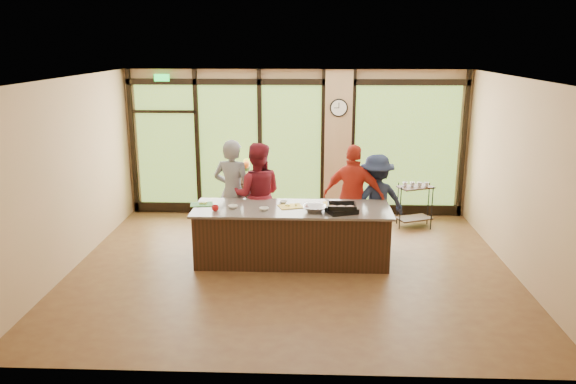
# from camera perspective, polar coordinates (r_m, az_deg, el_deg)

# --- Properties ---
(floor) EXTENTS (7.00, 7.00, 0.00)m
(floor) POSITION_cam_1_polar(r_m,az_deg,el_deg) (9.13, 0.34, -7.68)
(floor) COLOR brown
(floor) RESTS_ON ground
(ceiling) EXTENTS (7.00, 7.00, 0.00)m
(ceiling) POSITION_cam_1_polar(r_m,az_deg,el_deg) (8.44, 0.37, 11.46)
(ceiling) COLOR white
(ceiling) RESTS_ON back_wall
(back_wall) EXTENTS (7.00, 0.00, 7.00)m
(back_wall) POSITION_cam_1_polar(r_m,az_deg,el_deg) (11.60, 0.85, 4.96)
(back_wall) COLOR tan
(back_wall) RESTS_ON floor
(left_wall) EXTENTS (0.00, 6.00, 6.00)m
(left_wall) POSITION_cam_1_polar(r_m,az_deg,el_deg) (9.45, -21.39, 1.60)
(left_wall) COLOR tan
(left_wall) RESTS_ON floor
(right_wall) EXTENTS (0.00, 6.00, 6.00)m
(right_wall) POSITION_cam_1_polar(r_m,az_deg,el_deg) (9.24, 22.61, 1.19)
(right_wall) COLOR tan
(right_wall) RESTS_ON floor
(window_wall) EXTENTS (6.90, 0.12, 3.00)m
(window_wall) POSITION_cam_1_polar(r_m,az_deg,el_deg) (11.57, 1.66, 4.40)
(window_wall) COLOR tan
(window_wall) RESTS_ON floor
(island_base) EXTENTS (3.10, 1.00, 0.88)m
(island_base) POSITION_cam_1_polar(r_m,az_deg,el_deg) (9.25, 0.41, -4.45)
(island_base) COLOR black
(island_base) RESTS_ON floor
(countertop) EXTENTS (3.20, 1.10, 0.04)m
(countertop) POSITION_cam_1_polar(r_m,az_deg,el_deg) (9.11, 0.41, -1.72)
(countertop) COLOR #70655D
(countertop) RESTS_ON island_base
(wall_clock) EXTENTS (0.36, 0.04, 0.36)m
(wall_clock) POSITION_cam_1_polar(r_m,az_deg,el_deg) (11.37, 5.18, 8.52)
(wall_clock) COLOR black
(wall_clock) RESTS_ON window_wall
(cook_left) EXTENTS (0.78, 0.60, 1.91)m
(cook_left) POSITION_cam_1_polar(r_m,az_deg,el_deg) (9.92, -5.64, -0.07)
(cook_left) COLOR slate
(cook_left) RESTS_ON floor
(cook_midleft) EXTENTS (0.91, 0.72, 1.85)m
(cook_midleft) POSITION_cam_1_polar(r_m,az_deg,el_deg) (9.85, -3.16, -0.29)
(cook_midleft) COLOR maroon
(cook_midleft) RESTS_ON floor
(cook_midright) EXTENTS (1.16, 0.73, 1.83)m
(cook_midright) POSITION_cam_1_polar(r_m,az_deg,el_deg) (9.81, 6.68, -0.49)
(cook_midright) COLOR red
(cook_midright) RESTS_ON floor
(cook_right) EXTENTS (1.21, 0.91, 1.65)m
(cook_right) POSITION_cam_1_polar(r_m,az_deg,el_deg) (9.95, 8.94, -0.90)
(cook_right) COLOR #1B233B
(cook_right) RESTS_ON floor
(roasting_pan) EXTENTS (0.54, 0.48, 0.08)m
(roasting_pan) POSITION_cam_1_polar(r_m,az_deg,el_deg) (8.86, 5.47, -1.87)
(roasting_pan) COLOR black
(roasting_pan) RESTS_ON countertop
(mixing_bowl) EXTENTS (0.40, 0.40, 0.09)m
(mixing_bowl) POSITION_cam_1_polar(r_m,az_deg,el_deg) (8.91, 2.71, -1.70)
(mixing_bowl) COLOR silver
(mixing_bowl) RESTS_ON countertop
(cutting_board_left) EXTENTS (0.40, 0.32, 0.01)m
(cutting_board_left) POSITION_cam_1_polar(r_m,az_deg,el_deg) (9.38, -8.77, -1.25)
(cutting_board_left) COLOR #347E2E
(cutting_board_left) RESTS_ON countertop
(cutting_board_center) EXTENTS (0.45, 0.39, 0.01)m
(cutting_board_center) POSITION_cam_1_polar(r_m,az_deg,el_deg) (9.15, 0.27, -1.47)
(cutting_board_center) COLOR gold
(cutting_board_center) RESTS_ON countertop
(cutting_board_right) EXTENTS (0.45, 0.34, 0.01)m
(cutting_board_right) POSITION_cam_1_polar(r_m,az_deg,el_deg) (9.30, 4.93, -1.26)
(cutting_board_right) COLOR gold
(cutting_board_right) RESTS_ON countertop
(prep_bowl_near) EXTENTS (0.19, 0.19, 0.05)m
(prep_bowl_near) POSITION_cam_1_polar(r_m,az_deg,el_deg) (9.11, -5.63, -1.51)
(prep_bowl_near) COLOR white
(prep_bowl_near) RESTS_ON countertop
(prep_bowl_mid) EXTENTS (0.17, 0.17, 0.05)m
(prep_bowl_mid) POSITION_cam_1_polar(r_m,az_deg,el_deg) (8.95, -2.45, -1.74)
(prep_bowl_mid) COLOR white
(prep_bowl_mid) RESTS_ON countertop
(prep_bowl_far) EXTENTS (0.15, 0.15, 0.03)m
(prep_bowl_far) POSITION_cam_1_polar(r_m,az_deg,el_deg) (9.36, -0.49, -1.02)
(prep_bowl_far) COLOR white
(prep_bowl_far) RESTS_ON countertop
(red_ramekin) EXTENTS (0.15, 0.15, 0.09)m
(red_ramekin) POSITION_cam_1_polar(r_m,az_deg,el_deg) (8.99, -7.41, -1.64)
(red_ramekin) COLOR red
(red_ramekin) RESTS_ON countertop
(flower_stand) EXTENTS (0.47, 0.47, 0.77)m
(flower_stand) POSITION_cam_1_polar(r_m,az_deg,el_deg) (11.42, -4.86, -0.99)
(flower_stand) COLOR black
(flower_stand) RESTS_ON floor
(flower_vase) EXTENTS (0.26, 0.26, 0.26)m
(flower_vase) POSITION_cam_1_polar(r_m,az_deg,el_deg) (11.29, -4.92, 1.53)
(flower_vase) COLOR #7D6244
(flower_vase) RESTS_ON flower_stand
(bar_cart) EXTENTS (0.75, 0.61, 0.90)m
(bar_cart) POSITION_cam_1_polar(r_m,az_deg,el_deg) (11.21, 12.76, -0.80)
(bar_cart) COLOR black
(bar_cart) RESTS_ON floor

